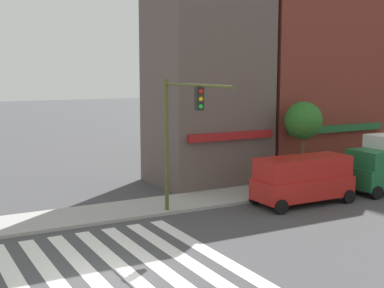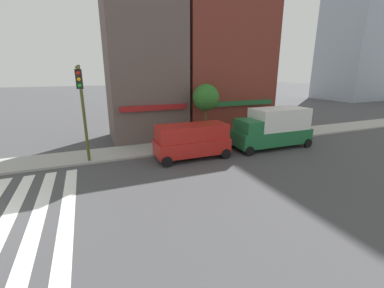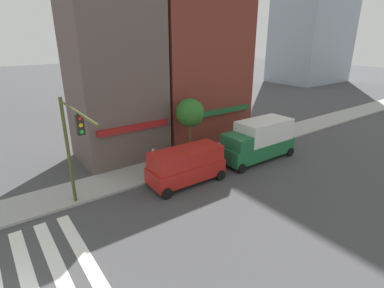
{
  "view_description": "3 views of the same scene",
  "coord_description": "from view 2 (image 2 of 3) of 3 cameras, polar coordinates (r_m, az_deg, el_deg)",
  "views": [
    {
      "loc": [
        -5.58,
        -15.12,
        6.55
      ],
      "look_at": [
        4.9,
        4.0,
        3.5
      ],
      "focal_mm": 50.0,
      "sensor_mm": 36.0,
      "label": 1
    },
    {
      "loc": [
        5.12,
        -10.77,
        5.81
      ],
      "look_at": [
        11.46,
        4.7,
        1.0
      ],
      "focal_mm": 24.0,
      "sensor_mm": 36.0,
      "label": 2
    },
    {
      "loc": [
        1.44,
        -9.63,
        9.08
      ],
      "look_at": [
        12.87,
        6.0,
        2.0
      ],
      "focal_mm": 28.0,
      "sensor_mm": 36.0,
      "label": 3
    }
  ],
  "objects": [
    {
      "name": "box_truck_green",
      "position": [
        20.69,
        17.53,
        3.52
      ],
      "size": [
        6.21,
        2.42,
        3.04
      ],
      "rotation": [
        0.0,
        0.0,
        -0.01
      ],
      "color": "#1E6638",
      "rests_on": "ground_plane"
    },
    {
      "name": "traffic_signal",
      "position": [
        15.92,
        -23.28,
        9.14
      ],
      "size": [
        0.32,
        5.54,
        6.12
      ],
      "color": "#474C1E",
      "rests_on": "ground_plane"
    },
    {
      "name": "sidewalk_left",
      "position": [
        19.82,
        -36.16,
        -3.98
      ],
      "size": [
        120.0,
        3.0,
        0.15
      ],
      "color": "#9E9E99",
      "rests_on": "ground_plane"
    },
    {
      "name": "storefront_row",
      "position": [
        24.04,
        -0.18,
        17.12
      ],
      "size": [
        14.96,
        5.3,
        13.28
      ],
      "color": "brown",
      "rests_on": "ground_plane"
    },
    {
      "name": "street_tree",
      "position": [
        20.33,
        3.1,
        10.19
      ],
      "size": [
        2.07,
        2.07,
        4.67
      ],
      "color": "brown",
      "rests_on": "sidewalk_left"
    },
    {
      "name": "pedestrian_white_shirt",
      "position": [
        19.08,
        -5.65,
        1.59
      ],
      "size": [
        0.32,
        0.32,
        1.77
      ],
      "rotation": [
        0.0,
        0.0,
        1.6
      ],
      "color": "#23232D",
      "rests_on": "sidewalk_left"
    },
    {
      "name": "van_red",
      "position": [
        17.32,
        -0.0,
        0.91
      ],
      "size": [
        5.01,
        2.22,
        2.34
      ],
      "rotation": [
        0.0,
        0.0,
        -0.01
      ],
      "color": "#B21E19",
      "rests_on": "ground_plane"
    }
  ]
}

